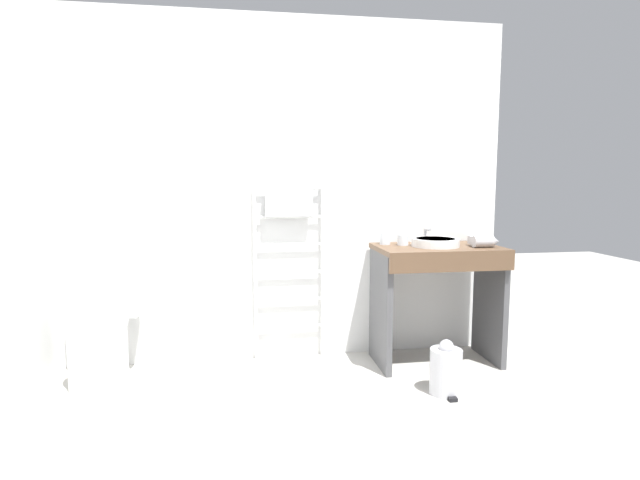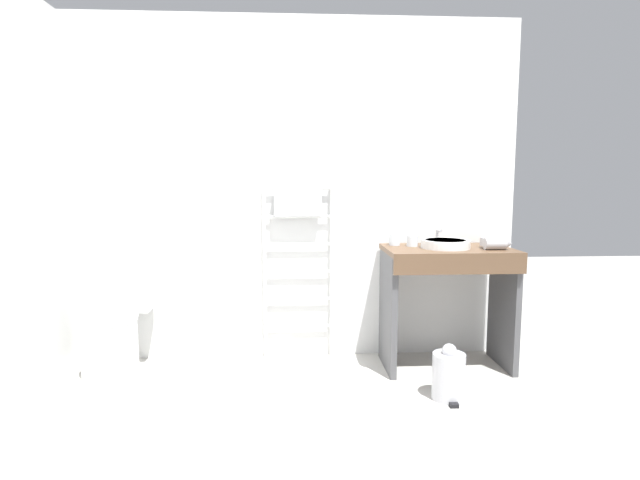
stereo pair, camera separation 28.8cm
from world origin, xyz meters
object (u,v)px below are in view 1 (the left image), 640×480
cup_near_wall (385,239)px  hair_dryer (484,241)px  toilet (101,331)px  towel_radiator (289,235)px  trash_bin (446,370)px  sink_basin (435,242)px  cup_near_edge (403,240)px

cup_near_wall → hair_dryer: bearing=-21.5°
toilet → cup_near_wall: (1.91, 0.17, 0.53)m
towel_radiator → trash_bin: (0.88, -0.76, -0.76)m
cup_near_wall → trash_bin: bearing=-73.4°
toilet → cup_near_wall: bearing=5.1°
toilet → sink_basin: (2.23, 0.01, 0.52)m
cup_near_wall → cup_near_edge: (0.11, -0.06, -0.00)m
toilet → cup_near_wall: 1.99m
sink_basin → cup_near_edge: size_ratio=4.29×
cup_near_edge → sink_basin: bearing=-26.2°
towel_radiator → cup_near_wall: 0.69m
toilet → cup_near_edge: cup_near_edge is taller
sink_basin → cup_near_edge: 0.23m
cup_near_edge → hair_dryer: size_ratio=0.41×
cup_near_edge → trash_bin: (0.09, -0.61, -0.73)m
cup_near_edge → hair_dryer: (0.52, -0.19, 0.00)m
trash_bin → towel_radiator: bearing=139.2°
towel_radiator → cup_near_edge: 0.81m
towel_radiator → hair_dryer: bearing=-14.6°
cup_near_edge → trash_bin: bearing=-81.8°
hair_dryer → cup_near_wall: bearing=158.5°
toilet → trash_bin: toilet is taller
toilet → trash_bin: bearing=-13.2°
sink_basin → hair_dryer: 0.32m
cup_near_edge → hair_dryer: bearing=-19.9°
towel_radiator → trash_bin: bearing=-40.8°
hair_dryer → trash_bin: 0.95m
towel_radiator → trash_bin: towel_radiator is taller
towel_radiator → sink_basin: (1.00, -0.25, -0.04)m
cup_near_wall → cup_near_edge: size_ratio=1.08×
cup_near_wall → trash_bin: cup_near_wall is taller
hair_dryer → towel_radiator: bearing=165.4°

